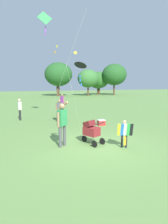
# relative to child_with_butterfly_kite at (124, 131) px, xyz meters

# --- Properties ---
(ground_plane) EXTENTS (120.00, 120.00, 0.00)m
(ground_plane) POSITION_rel_child_with_butterfly_kite_xyz_m (-0.95, 0.56, -0.67)
(ground_plane) COLOR #668E47
(treeline_distant) EXTENTS (44.33, 7.41, 6.76)m
(treeline_distant) POSITION_rel_child_with_butterfly_kite_xyz_m (5.14, 32.78, 3.17)
(treeline_distant) COLOR brown
(treeline_distant) RESTS_ON ground
(child_with_butterfly_kite) EXTENTS (0.62, 0.48, 1.11)m
(child_with_butterfly_kite) POSITION_rel_child_with_butterfly_kite_xyz_m (0.00, 0.00, 0.00)
(child_with_butterfly_kite) COLOR #232328
(child_with_butterfly_kite) RESTS_ON ground
(person_adult_flyer) EXTENTS (0.54, 0.71, 1.85)m
(person_adult_flyer) POSITION_rel_child_with_butterfly_kite_xyz_m (-2.27, 1.07, 0.40)
(person_adult_flyer) COLOR #4C4C51
(person_adult_flyer) RESTS_ON ground
(stroller) EXTENTS (0.81, 1.10, 1.03)m
(stroller) POSITION_rel_child_with_butterfly_kite_xyz_m (-1.03, 0.94, -0.06)
(stroller) COLOR black
(stroller) RESTS_ON ground
(kite_adult_black) EXTENTS (1.85, 2.60, 3.69)m
(kite_adult_black) POSITION_rel_child_with_butterfly_kite_xyz_m (-0.62, 3.34, 2.81)
(kite_adult_black) COLOR black
(kite_adult_black) RESTS_ON ground
(kite_orange_delta) EXTENTS (2.22, 3.28, 7.27)m
(kite_orange_delta) POSITION_rel_child_with_butterfly_kite_xyz_m (-1.64, 7.05, 5.83)
(kite_orange_delta) COLOR green
(kite_orange_delta) RESTS_ON ground
(distant_kites_cluster) EXTENTS (8.05, 14.43, 10.00)m
(distant_kites_cluster) POSITION_rel_child_with_butterfly_kite_xyz_m (3.43, 23.33, 9.70)
(distant_kites_cluster) COLOR #F4A319
(person_sitting_far) EXTENTS (0.48, 0.24, 1.50)m
(person_sitting_far) POSITION_rel_child_with_butterfly_kite_xyz_m (-1.07, 6.19, 0.21)
(person_sitting_far) COLOR #33384C
(person_sitting_far) RESTS_ON ground
(person_couple_left) EXTENTS (0.24, 0.48, 1.51)m
(person_couple_left) POSITION_rel_child_with_butterfly_kite_xyz_m (-3.52, 7.73, 0.22)
(person_couple_left) COLOR #232328
(person_couple_left) RESTS_ON ground
(person_kid_running) EXTENTS (0.35, 0.47, 1.61)m
(person_kid_running) POSITION_rel_child_with_butterfly_kite_xyz_m (0.35, 10.80, 0.28)
(person_kid_running) COLOR #4C4C51
(person_kid_running) RESTS_ON ground
(cooler_box) EXTENTS (0.45, 0.33, 0.35)m
(cooler_box) POSITION_rel_child_with_butterfly_kite_xyz_m (1.03, 4.15, -0.50)
(cooler_box) COLOR red
(cooler_box) RESTS_ON ground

